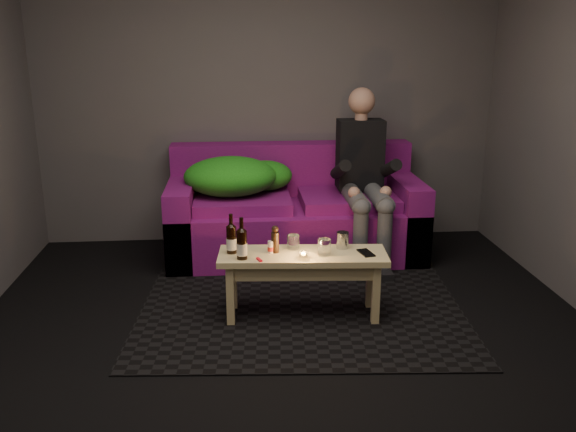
% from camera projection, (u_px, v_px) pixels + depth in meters
% --- Properties ---
extents(floor, '(4.50, 4.50, 0.00)m').
position_uv_depth(floor, '(291.00, 360.00, 3.52)').
color(floor, black).
rests_on(floor, ground).
extents(room, '(4.50, 4.50, 4.50)m').
position_uv_depth(room, '(285.00, 63.00, 3.49)').
color(room, silver).
rests_on(room, ground).
extents(rug, '(2.28, 1.73, 0.01)m').
position_uv_depth(rug, '(301.00, 312.00, 4.11)').
color(rug, black).
rests_on(rug, floor).
extents(sofa, '(2.09, 0.94, 0.90)m').
position_uv_depth(sofa, '(294.00, 216.00, 5.18)').
color(sofa, '#6F0E68').
rests_on(sofa, floor).
extents(green_blanket, '(0.92, 0.63, 0.31)m').
position_uv_depth(green_blanket, '(236.00, 177.00, 5.03)').
color(green_blanket, '#1C7916').
rests_on(green_blanket, sofa).
extents(person, '(0.38, 0.87, 1.39)m').
position_uv_depth(person, '(364.00, 173.00, 4.95)').
color(person, black).
rests_on(person, sofa).
extents(coffee_table, '(1.11, 0.42, 0.45)m').
position_uv_depth(coffee_table, '(303.00, 265.00, 3.96)').
color(coffee_table, '#DCC280').
rests_on(coffee_table, rug).
extents(beer_bottle_a, '(0.07, 0.07, 0.26)m').
position_uv_depth(beer_bottle_a, '(231.00, 239.00, 3.91)').
color(beer_bottle_a, black).
rests_on(beer_bottle_a, coffee_table).
extents(beer_bottle_b, '(0.07, 0.07, 0.27)m').
position_uv_depth(beer_bottle_b, '(242.00, 244.00, 3.81)').
color(beer_bottle_b, black).
rests_on(beer_bottle_b, coffee_table).
extents(salt_shaker, '(0.04, 0.04, 0.08)m').
position_uv_depth(salt_shaker, '(271.00, 247.00, 3.93)').
color(salt_shaker, silver).
rests_on(salt_shaker, coffee_table).
extents(pepper_mill, '(0.05, 0.05, 0.14)m').
position_uv_depth(pepper_mill, '(275.00, 242.00, 3.93)').
color(pepper_mill, black).
rests_on(pepper_mill, coffee_table).
extents(tumbler_back, '(0.09, 0.09, 0.09)m').
position_uv_depth(tumbler_back, '(293.00, 242.00, 4.00)').
color(tumbler_back, white).
rests_on(tumbler_back, coffee_table).
extents(tealight, '(0.05, 0.05, 0.04)m').
position_uv_depth(tealight, '(303.00, 255.00, 3.84)').
color(tealight, white).
rests_on(tealight, coffee_table).
extents(tumbler_front, '(0.09, 0.09, 0.10)m').
position_uv_depth(tumbler_front, '(324.00, 247.00, 3.90)').
color(tumbler_front, white).
rests_on(tumbler_front, coffee_table).
extents(steel_cup, '(0.09, 0.09, 0.11)m').
position_uv_depth(steel_cup, '(342.00, 240.00, 4.02)').
color(steel_cup, '#A9ABB0').
rests_on(steel_cup, coffee_table).
extents(smartphone, '(0.10, 0.16, 0.01)m').
position_uv_depth(smartphone, '(366.00, 253.00, 3.93)').
color(smartphone, black).
rests_on(smartphone, coffee_table).
extents(red_lighter, '(0.04, 0.07, 0.01)m').
position_uv_depth(red_lighter, '(259.00, 260.00, 3.81)').
color(red_lighter, red).
rests_on(red_lighter, coffee_table).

